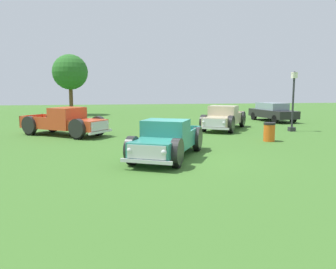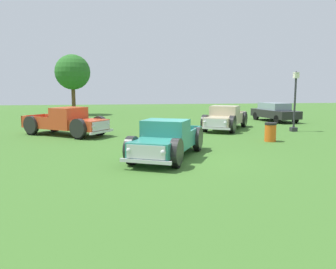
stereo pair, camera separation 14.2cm
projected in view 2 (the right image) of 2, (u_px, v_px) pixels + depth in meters
The scene contains 8 objects.
ground_plane at pixel (180, 159), 13.45m from camera, with size 80.00×80.00×0.00m, color #3D6B28.
pickup_truck_foreground at pixel (165, 140), 13.38m from camera, with size 3.66×5.18×1.50m.
pickup_truck_behind_left at pixel (70, 122), 19.64m from camera, with size 5.27×4.49×1.58m.
pickup_truck_behind_right at pixel (224, 119), 22.15m from camera, with size 4.11×5.18×1.53m.
sedan_distant_a at pixel (275, 112), 27.55m from camera, with size 2.45×4.57×1.45m.
lamp_post_near at pixel (295, 100), 21.33m from camera, with size 0.36×0.36×3.66m.
trash_can at pixel (270, 132), 17.64m from camera, with size 0.59×0.59×0.95m.
oak_tree_east at pixel (73, 72), 33.20m from camera, with size 3.31×3.31×5.72m.
Camera 2 is at (-2.27, -13.00, 2.79)m, focal length 37.54 mm.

